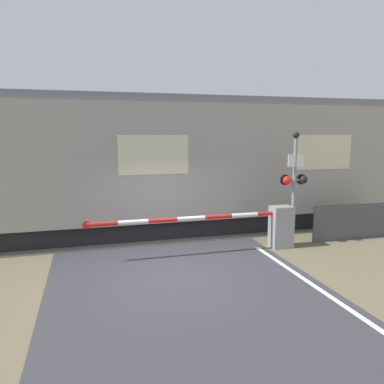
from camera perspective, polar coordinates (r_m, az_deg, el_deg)
The scene contains 6 objects.
ground_plane at distance 9.07m, azimuth -2.62°, elevation -11.77°, with size 80.00×80.00×0.00m, color #6B6047.
track_bed at distance 12.47m, azimuth -6.42°, elevation -5.88°, with size 36.00×3.20×0.13m.
train at distance 12.08m, azimuth -6.96°, elevation 4.15°, with size 20.11×2.83×4.32m.
crossing_barrier at distance 10.68m, azimuth 11.29°, elevation -4.99°, with size 5.69×0.44×1.18m.
signal_post at distance 11.04m, azimuth 15.34°, elevation 1.57°, with size 0.82×0.26×3.24m.
roadside_fence at distance 12.41m, azimuth 23.32°, elevation -4.15°, with size 2.74×0.06×1.10m.
Camera 1 is at (-1.89, -8.26, 3.21)m, focal length 35.00 mm.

